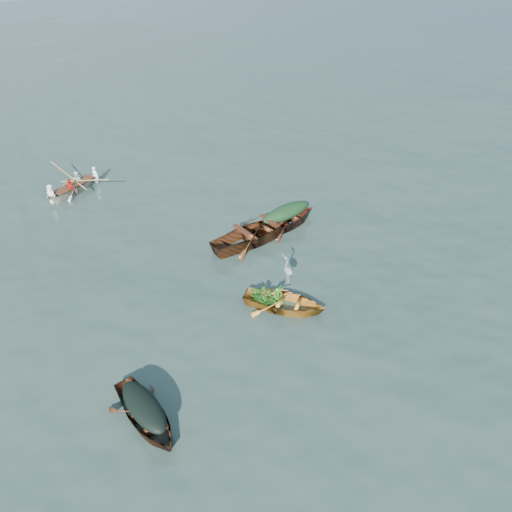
{
  "coord_description": "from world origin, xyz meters",
  "views": [
    {
      "loc": [
        -6.64,
        -9.51,
        10.13
      ],
      "look_at": [
        -0.11,
        2.56,
        0.5
      ],
      "focal_mm": 35.0,
      "sensor_mm": 36.0,
      "label": 1
    }
  ],
  "objects_px": {
    "green_tarp_boat": "(286,227)",
    "yellow_dinghy": "(284,308)",
    "open_wooden_boat": "(255,242)",
    "heron": "(288,275)",
    "dark_covered_boat": "(147,421)",
    "rowed_boat": "(76,192)"
  },
  "relations": [
    {
      "from": "green_tarp_boat",
      "to": "yellow_dinghy",
      "type": "bearing_deg",
      "value": 136.65
    },
    {
      "from": "open_wooden_boat",
      "to": "heron",
      "type": "distance_m",
      "value": 3.47
    },
    {
      "from": "yellow_dinghy",
      "to": "heron",
      "type": "height_order",
      "value": "heron"
    },
    {
      "from": "dark_covered_boat",
      "to": "rowed_boat",
      "type": "xyz_separation_m",
      "value": [
        1.02,
        12.81,
        0.0
      ]
    },
    {
      "from": "green_tarp_boat",
      "to": "dark_covered_boat",
      "type": "bearing_deg",
      "value": 116.85
    },
    {
      "from": "open_wooden_boat",
      "to": "heron",
      "type": "bearing_deg",
      "value": 161.5
    },
    {
      "from": "dark_covered_boat",
      "to": "green_tarp_boat",
      "type": "xyz_separation_m",
      "value": [
        7.52,
        5.99,
        0.0
      ]
    },
    {
      "from": "dark_covered_boat",
      "to": "heron",
      "type": "height_order",
      "value": "heron"
    },
    {
      "from": "yellow_dinghy",
      "to": "dark_covered_boat",
      "type": "bearing_deg",
      "value": 156.69
    },
    {
      "from": "yellow_dinghy",
      "to": "dark_covered_boat",
      "type": "relative_size",
      "value": 0.96
    },
    {
      "from": "dark_covered_boat",
      "to": "rowed_boat",
      "type": "bearing_deg",
      "value": 76.24
    },
    {
      "from": "heron",
      "to": "yellow_dinghy",
      "type": "bearing_deg",
      "value": -174.81
    },
    {
      "from": "yellow_dinghy",
      "to": "heron",
      "type": "xyz_separation_m",
      "value": [
        0.36,
        0.42,
        0.89
      ]
    },
    {
      "from": "open_wooden_boat",
      "to": "rowed_boat",
      "type": "distance_m",
      "value": 8.7
    },
    {
      "from": "yellow_dinghy",
      "to": "green_tarp_boat",
      "type": "relative_size",
      "value": 0.78
    },
    {
      "from": "dark_covered_boat",
      "to": "open_wooden_boat",
      "type": "height_order",
      "value": "open_wooden_boat"
    },
    {
      "from": "dark_covered_boat",
      "to": "yellow_dinghy",
      "type": "bearing_deg",
      "value": 12.04
    },
    {
      "from": "green_tarp_boat",
      "to": "open_wooden_boat",
      "type": "distance_m",
      "value": 1.54
    },
    {
      "from": "dark_covered_boat",
      "to": "rowed_boat",
      "type": "height_order",
      "value": "dark_covered_boat"
    },
    {
      "from": "dark_covered_boat",
      "to": "heron",
      "type": "bearing_deg",
      "value": 14.6
    },
    {
      "from": "open_wooden_boat",
      "to": "rowed_boat",
      "type": "bearing_deg",
      "value": 27.07
    },
    {
      "from": "dark_covered_boat",
      "to": "open_wooden_boat",
      "type": "relative_size",
      "value": 0.67
    }
  ]
}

